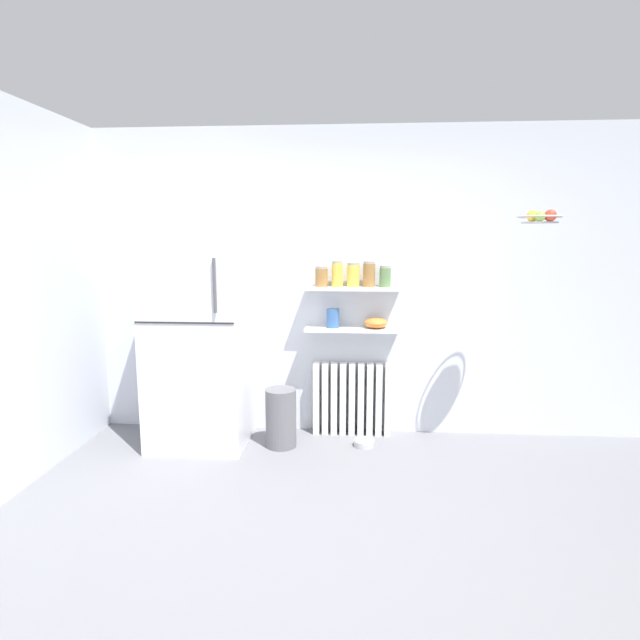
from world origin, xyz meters
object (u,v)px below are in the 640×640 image
(shelf_bowl, at_px, (376,323))
(pet_food_bowl, at_px, (364,443))
(refrigerator, at_px, (199,343))
(storage_jar_1, at_px, (337,274))
(storage_jar_0, at_px, (321,277))
(storage_jar_4, at_px, (385,277))
(storage_jar_3, at_px, (369,274))
(vase, at_px, (333,318))
(radiator, at_px, (352,399))
(hanging_fruit_basket, at_px, (540,217))
(trash_bin, at_px, (281,418))
(storage_jar_2, at_px, (353,275))

(shelf_bowl, relative_size, pet_food_bowl, 1.17)
(refrigerator, xyz_separation_m, storage_jar_1, (1.11, 0.23, 0.55))
(storage_jar_0, distance_m, shelf_bowl, 0.60)
(storage_jar_4, relative_size, shelf_bowl, 0.89)
(storage_jar_0, distance_m, pet_food_bowl, 1.41)
(storage_jar_3, xyz_separation_m, storage_jar_4, (0.13, -0.00, -0.02))
(storage_jar_4, xyz_separation_m, vase, (-0.43, 0.00, -0.35))
(refrigerator, distance_m, storage_jar_4, 1.62)
(radiator, relative_size, pet_food_bowl, 3.95)
(hanging_fruit_basket, bearing_deg, trash_bin, 174.15)
(storage_jar_2, bearing_deg, storage_jar_0, -180.00)
(storage_jar_0, relative_size, vase, 1.05)
(storage_jar_3, bearing_deg, radiator, 167.15)
(storage_jar_2, bearing_deg, trash_bin, -153.35)
(storage_jar_4, relative_size, pet_food_bowl, 1.04)
(storage_jar_4, height_order, vase, storage_jar_4)
(radiator, distance_m, storage_jar_4, 1.09)
(storage_jar_3, relative_size, vase, 1.32)
(storage_jar_0, height_order, vase, storage_jar_0)
(storage_jar_4, bearing_deg, trash_bin, -161.03)
(storage_jar_3, distance_m, pet_food_bowl, 1.39)
(refrigerator, relative_size, storage_jar_3, 7.92)
(radiator, relative_size, shelf_bowl, 3.38)
(radiator, height_order, hanging_fruit_basket, hanging_fruit_basket)
(storage_jar_4, distance_m, hanging_fruit_basket, 1.24)
(trash_bin, bearing_deg, storage_jar_1, 33.09)
(hanging_fruit_basket, bearing_deg, storage_jar_0, 163.07)
(storage_jar_4, bearing_deg, vase, 180.00)
(storage_jar_3, xyz_separation_m, shelf_bowl, (0.06, -0.00, -0.40))
(radiator, xyz_separation_m, storage_jar_0, (-0.26, -0.03, 1.06))
(storage_jar_2, bearing_deg, radiator, 90.00)
(storage_jar_3, relative_size, pet_food_bowl, 1.26)
(radiator, bearing_deg, refrigerator, -167.98)
(refrigerator, height_order, shelf_bowl, refrigerator)
(refrigerator, bearing_deg, storage_jar_0, 13.46)
(hanging_fruit_basket, bearing_deg, vase, 162.03)
(storage_jar_1, relative_size, storage_jar_3, 1.01)
(radiator, xyz_separation_m, hanging_fruit_basket, (1.31, -0.51, 1.52))
(storage_jar_1, bearing_deg, radiator, 12.85)
(storage_jar_0, height_order, storage_jar_1, storage_jar_1)
(hanging_fruit_basket, bearing_deg, storage_jar_1, 161.63)
(storage_jar_3, height_order, storage_jar_4, storage_jar_3)
(radiator, distance_m, hanging_fruit_basket, 2.07)
(storage_jar_0, relative_size, storage_jar_3, 0.80)
(storage_jar_3, relative_size, storage_jar_4, 1.20)
(shelf_bowl, distance_m, pet_food_bowl, 0.99)
(storage_jar_1, height_order, storage_jar_4, storage_jar_1)
(trash_bin, bearing_deg, storage_jar_3, 22.20)
(storage_jar_1, xyz_separation_m, storage_jar_4, (0.39, 0.00, -0.02))
(refrigerator, xyz_separation_m, storage_jar_3, (1.38, 0.23, 0.55))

